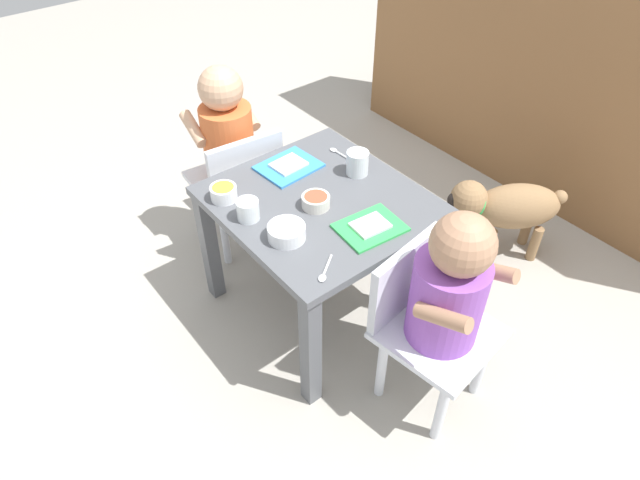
{
  "coord_description": "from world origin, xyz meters",
  "views": [
    {
      "loc": [
        1.01,
        -0.8,
        1.44
      ],
      "look_at": [
        0.0,
        0.0,
        0.29
      ],
      "focal_mm": 31.35,
      "sensor_mm": 36.0,
      "label": 1
    }
  ],
  "objects_px": {
    "seated_child_right": "(445,293)",
    "dog": "(506,207)",
    "cereal_bowl_right_side": "(316,201)",
    "spoon_by_left_tray": "(325,271)",
    "food_tray_left": "(289,166)",
    "veggie_bowl_far": "(287,232)",
    "spoon_by_right_tray": "(339,153)",
    "food_tray_right": "(370,227)",
    "water_cup_right": "(357,164)",
    "dining_table": "(320,220)",
    "seated_child_left": "(230,143)",
    "water_cup_left": "(248,211)",
    "veggie_bowl_near": "(224,192)"
  },
  "relations": [
    {
      "from": "seated_child_left",
      "to": "food_tray_left",
      "type": "relative_size",
      "value": 3.65
    },
    {
      "from": "water_cup_right",
      "to": "cereal_bowl_right_side",
      "type": "distance_m",
      "value": 0.21
    },
    {
      "from": "water_cup_left",
      "to": "cereal_bowl_right_side",
      "type": "relative_size",
      "value": 0.78
    },
    {
      "from": "seated_child_right",
      "to": "water_cup_left",
      "type": "xyz_separation_m",
      "value": [
        -0.52,
        -0.24,
        0.06
      ]
    },
    {
      "from": "water_cup_left",
      "to": "veggie_bowl_near",
      "type": "distance_m",
      "value": 0.12
    },
    {
      "from": "water_cup_left",
      "to": "veggie_bowl_near",
      "type": "height_order",
      "value": "water_cup_left"
    },
    {
      "from": "food_tray_left",
      "to": "water_cup_right",
      "type": "xyz_separation_m",
      "value": [
        0.15,
        0.15,
        0.03
      ]
    },
    {
      "from": "water_cup_right",
      "to": "spoon_by_left_tray",
      "type": "xyz_separation_m",
      "value": [
        0.27,
        -0.35,
        -0.03
      ]
    },
    {
      "from": "seated_child_right",
      "to": "water_cup_right",
      "type": "height_order",
      "value": "seated_child_right"
    },
    {
      "from": "food_tray_right",
      "to": "water_cup_right",
      "type": "height_order",
      "value": "water_cup_right"
    },
    {
      "from": "dining_table",
      "to": "water_cup_right",
      "type": "xyz_separation_m",
      "value": [
        -0.03,
        0.17,
        0.11
      ]
    },
    {
      "from": "dining_table",
      "to": "spoon_by_right_tray",
      "type": "relative_size",
      "value": 5.98
    },
    {
      "from": "seated_child_right",
      "to": "food_tray_right",
      "type": "xyz_separation_m",
      "value": [
        -0.27,
        -0.0,
        0.04
      ]
    },
    {
      "from": "seated_child_right",
      "to": "veggie_bowl_far",
      "type": "xyz_separation_m",
      "value": [
        -0.38,
        -0.2,
        0.05
      ]
    },
    {
      "from": "food_tray_right",
      "to": "water_cup_right",
      "type": "xyz_separation_m",
      "value": [
        -0.22,
        0.15,
        0.03
      ]
    },
    {
      "from": "veggie_bowl_far",
      "to": "spoon_by_left_tray",
      "type": "height_order",
      "value": "veggie_bowl_far"
    },
    {
      "from": "cereal_bowl_right_side",
      "to": "spoon_by_right_tray",
      "type": "distance_m",
      "value": 0.28
    },
    {
      "from": "cereal_bowl_right_side",
      "to": "spoon_by_left_tray",
      "type": "xyz_separation_m",
      "value": [
        0.22,
        -0.15,
        -0.02
      ]
    },
    {
      "from": "seated_child_left",
      "to": "veggie_bowl_near",
      "type": "height_order",
      "value": "seated_child_left"
    },
    {
      "from": "dog",
      "to": "spoon_by_left_tray",
      "type": "relative_size",
      "value": 4.33
    },
    {
      "from": "cereal_bowl_right_side",
      "to": "spoon_by_right_tray",
      "type": "relative_size",
      "value": 0.81
    },
    {
      "from": "veggie_bowl_near",
      "to": "spoon_by_right_tray",
      "type": "height_order",
      "value": "veggie_bowl_near"
    },
    {
      "from": "spoon_by_left_tray",
      "to": "dog",
      "type": "bearing_deg",
      "value": 92.47
    },
    {
      "from": "food_tray_right",
      "to": "spoon_by_left_tray",
      "type": "bearing_deg",
      "value": -75.28
    },
    {
      "from": "dog",
      "to": "veggie_bowl_far",
      "type": "bearing_deg",
      "value": -98.4
    },
    {
      "from": "water_cup_right",
      "to": "veggie_bowl_far",
      "type": "bearing_deg",
      "value": -72.42
    },
    {
      "from": "seated_child_right",
      "to": "spoon_by_right_tray",
      "type": "distance_m",
      "value": 0.63
    },
    {
      "from": "dog",
      "to": "water_cup_right",
      "type": "height_order",
      "value": "water_cup_right"
    },
    {
      "from": "dining_table",
      "to": "dog",
      "type": "xyz_separation_m",
      "value": [
        0.2,
        0.68,
        -0.16
      ]
    },
    {
      "from": "spoon_by_right_tray",
      "to": "seated_child_left",
      "type": "bearing_deg",
      "value": -144.29
    },
    {
      "from": "seated_child_left",
      "to": "water_cup_left",
      "type": "xyz_separation_m",
      "value": [
        0.4,
        -0.18,
        0.05
      ]
    },
    {
      "from": "seated_child_right",
      "to": "veggie_bowl_far",
      "type": "bearing_deg",
      "value": -151.93
    },
    {
      "from": "dog",
      "to": "water_cup_right",
      "type": "relative_size",
      "value": 5.14
    },
    {
      "from": "dog",
      "to": "veggie_bowl_far",
      "type": "relative_size",
      "value": 3.76
    },
    {
      "from": "veggie_bowl_far",
      "to": "cereal_bowl_right_side",
      "type": "relative_size",
      "value": 1.26
    },
    {
      "from": "veggie_bowl_far",
      "to": "cereal_bowl_right_side",
      "type": "bearing_deg",
      "value": 112.08
    },
    {
      "from": "water_cup_left",
      "to": "food_tray_left",
      "type": "bearing_deg",
      "value": 119.22
    },
    {
      "from": "dining_table",
      "to": "veggie_bowl_far",
      "type": "height_order",
      "value": "veggie_bowl_far"
    },
    {
      "from": "water_cup_right",
      "to": "cereal_bowl_right_side",
      "type": "height_order",
      "value": "water_cup_right"
    },
    {
      "from": "food_tray_left",
      "to": "cereal_bowl_right_side",
      "type": "height_order",
      "value": "cereal_bowl_right_side"
    },
    {
      "from": "dog",
      "to": "spoon_by_left_tray",
      "type": "height_order",
      "value": "spoon_by_left_tray"
    },
    {
      "from": "dog",
      "to": "veggie_bowl_far",
      "type": "xyz_separation_m",
      "value": [
        -0.13,
        -0.86,
        0.26
      ]
    },
    {
      "from": "dog",
      "to": "spoon_by_left_tray",
      "type": "distance_m",
      "value": 0.89
    },
    {
      "from": "water_cup_left",
      "to": "spoon_by_left_tray",
      "type": "bearing_deg",
      "value": 6.15
    },
    {
      "from": "seated_child_left",
      "to": "dog",
      "type": "height_order",
      "value": "seated_child_left"
    },
    {
      "from": "food_tray_left",
      "to": "veggie_bowl_far",
      "type": "relative_size",
      "value": 1.86
    },
    {
      "from": "seated_child_right",
      "to": "water_cup_left",
      "type": "height_order",
      "value": "seated_child_right"
    },
    {
      "from": "seated_child_right",
      "to": "spoon_by_left_tray",
      "type": "height_order",
      "value": "seated_child_right"
    },
    {
      "from": "veggie_bowl_near",
      "to": "water_cup_left",
      "type": "bearing_deg",
      "value": 3.05
    },
    {
      "from": "seated_child_right",
      "to": "dog",
      "type": "relative_size",
      "value": 1.75
    }
  ]
}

